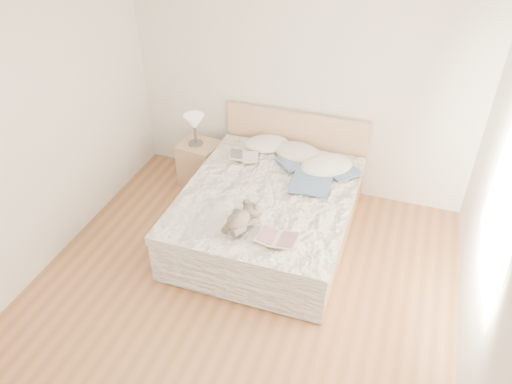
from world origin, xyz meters
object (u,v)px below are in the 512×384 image
photo_book (244,156)px  teddy_bear (239,226)px  table_lamp (194,124)px  nightstand (200,164)px  childrens_book (278,238)px  bed (270,210)px

photo_book → teddy_bear: bearing=-90.9°
table_lamp → nightstand: bearing=15.3°
table_lamp → childrens_book: size_ratio=1.01×
nightstand → teddy_bear: (1.04, -1.39, 0.37)m
nightstand → teddy_bear: size_ratio=1.53×
bed → photo_book: 0.72m
childrens_book → teddy_bear: teddy_bear is taller
nightstand → childrens_book: bearing=-44.7°
nightstand → childrens_book: childrens_book is taller
table_lamp → photo_book: table_lamp is taller
nightstand → teddy_bear: 1.78m
bed → nightstand: (-1.11, 0.64, -0.03)m
nightstand → childrens_book: 2.04m
teddy_bear → photo_book: bearing=121.9°
childrens_book → bed: bearing=114.9°
nightstand → photo_book: photo_book is taller
photo_book → teddy_bear: 1.26m
bed → teddy_bear: bearing=-95.3°
nightstand → photo_book: size_ratio=1.59×
table_lamp → teddy_bear: (1.07, -1.38, -0.19)m
bed → nightstand: size_ratio=3.83×
childrens_book → teddy_bear: bearing=179.5°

